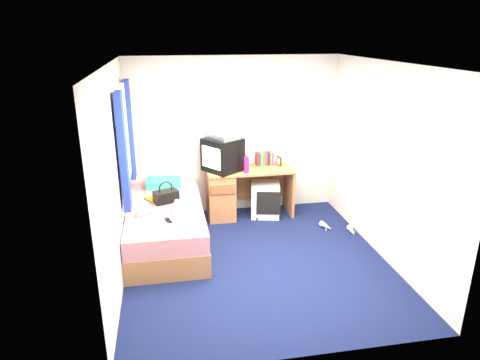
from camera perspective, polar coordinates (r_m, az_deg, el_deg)
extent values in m
plane|color=#0C1438|center=(5.46, 2.23, -10.74)|extent=(3.40, 3.40, 0.00)
plane|color=white|center=(4.74, 2.62, 15.27)|extent=(3.40, 3.40, 0.00)
plane|color=silver|center=(6.57, -0.81, 5.84)|extent=(3.20, 0.00, 3.20)
plane|color=silver|center=(3.45, 8.56, -7.33)|extent=(3.20, 0.00, 3.20)
plane|color=silver|center=(4.89, -16.22, 0.25)|extent=(0.00, 3.40, 3.40)
plane|color=silver|center=(5.53, 18.83, 2.16)|extent=(0.00, 3.40, 3.40)
cube|color=#AA7246|center=(5.90, -9.80, -6.93)|extent=(1.00, 2.00, 0.30)
cube|color=brown|center=(5.56, -4.53, -8.32)|extent=(0.02, 0.70, 0.18)
cube|color=silver|center=(5.79, -9.95, -4.53)|extent=(0.98, 1.98, 0.24)
cube|color=#1B66B1|center=(6.43, -10.14, -0.40)|extent=(0.52, 0.35, 0.11)
cube|color=#AA7246|center=(6.47, 1.31, 1.33)|extent=(1.30, 0.55, 0.03)
cube|color=#AA7246|center=(6.53, -2.59, -2.01)|extent=(0.40, 0.52, 0.72)
cube|color=#AA7246|center=(6.74, 6.54, -1.41)|extent=(0.04, 0.52, 0.72)
cube|color=#AA7246|center=(6.84, 2.93, -0.18)|extent=(0.78, 0.03, 0.55)
cube|color=silver|center=(6.63, 3.38, -2.56)|extent=(0.51, 0.51, 0.53)
cube|color=black|center=(6.35, -2.32, 3.41)|extent=(0.65, 0.66, 0.49)
cube|color=#E8E492|center=(6.20, -3.85, 2.99)|extent=(0.23, 0.31, 0.30)
cube|color=#A9A8AA|center=(6.28, -2.36, 5.93)|extent=(0.50, 0.54, 0.08)
cube|color=maroon|center=(6.63, 2.28, 2.82)|extent=(0.03, 0.13, 0.20)
cube|color=navy|center=(6.64, 2.57, 2.84)|extent=(0.03, 0.13, 0.20)
cube|color=gold|center=(6.65, 2.87, 2.85)|extent=(0.03, 0.13, 0.20)
cube|color=#337F33|center=(6.66, 3.16, 2.87)|extent=(0.03, 0.13, 0.20)
cube|color=#7F337F|center=(6.66, 3.46, 2.88)|extent=(0.03, 0.13, 0.20)
cube|color=#262626|center=(6.67, 3.75, 2.89)|extent=(0.03, 0.13, 0.20)
cube|color=#B26633|center=(6.68, 4.04, 2.91)|extent=(0.03, 0.13, 0.20)
cube|color=#4C4C99|center=(6.69, 4.33, 2.92)|extent=(0.03, 0.13, 0.20)
cube|color=#302210|center=(6.65, 5.22, 2.53)|extent=(0.05, 0.12, 0.14)
cylinder|color=#C01B78|center=(6.27, 0.86, 1.99)|extent=(0.09, 0.09, 0.23)
cylinder|color=silver|center=(6.44, 0.57, 2.25)|extent=(0.06, 0.06, 0.18)
cube|color=black|center=(5.84, -9.83, -2.20)|extent=(0.36, 0.28, 0.16)
torus|color=black|center=(5.80, -9.90, -1.10)|extent=(0.19, 0.09, 0.19)
cube|color=silver|center=(5.52, -7.13, -3.62)|extent=(0.37, 0.33, 0.11)
cube|color=#B8CB16|center=(5.98, -11.26, -2.50)|extent=(0.32, 0.35, 0.01)
cylinder|color=silver|center=(5.51, -12.68, -4.23)|extent=(0.20, 0.18, 0.07)
cube|color=gold|center=(5.17, -8.94, -5.97)|extent=(0.22, 0.15, 0.01)
cube|color=black|center=(5.29, -9.52, -5.36)|extent=(0.09, 0.17, 0.02)
cube|color=silver|center=(5.68, -15.44, 5.57)|extent=(0.02, 0.90, 1.10)
cube|color=white|center=(5.58, -15.88, 11.47)|extent=(0.06, 1.06, 0.08)
cube|color=white|center=(5.84, -14.83, -0.04)|extent=(0.06, 1.06, 0.08)
cube|color=navy|center=(5.12, -15.34, 3.53)|extent=(0.08, 0.24, 1.40)
cube|color=navy|center=(6.26, -14.53, 6.42)|extent=(0.08, 0.24, 1.40)
cone|color=silver|center=(6.38, 11.42, -6.06)|extent=(0.16, 0.24, 0.09)
cone|color=silver|center=(6.32, 14.65, -6.56)|extent=(0.13, 0.23, 0.09)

